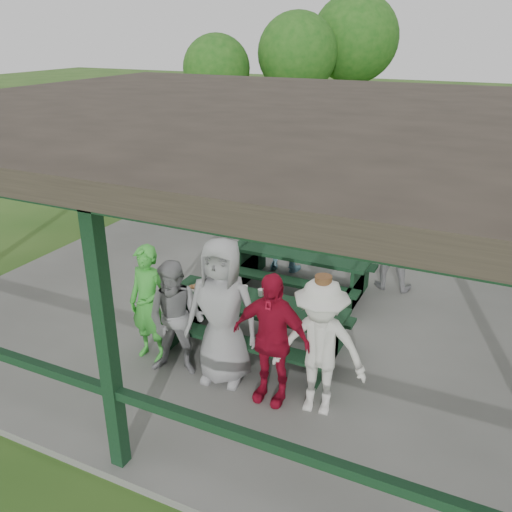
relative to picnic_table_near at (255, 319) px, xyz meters
The scene contains 19 objects.
ground 1.37m from the picnic_table_near, 105.34° to the left, with size 90.00×90.00×0.00m, color #295119.
concrete_slab 1.35m from the picnic_table_near, 105.34° to the left, with size 10.00×8.00×0.10m, color slate.
pavilion_structure 2.88m from the picnic_table_near, 105.34° to the left, with size 10.60×8.60×3.24m.
picnic_table_near is the anchor object (origin of this frame).
picnic_table_far 2.00m from the picnic_table_near, 92.42° to the left, with size 2.37×1.39×0.75m.
table_setting 0.37m from the picnic_table_near, behind, with size 2.19×0.45×0.10m.
contestant_green 1.49m from the picnic_table_near, 145.92° to the right, with size 0.60×0.40×1.66m, color green.
contestant_grey_left 1.20m from the picnic_table_near, 125.07° to the right, with size 0.77×0.60×1.59m, color gray.
contestant_grey_mid 0.96m from the picnic_table_near, 94.59° to the right, with size 0.95×0.62×1.95m, color gray.
contestant_red 1.20m from the picnic_table_near, 54.81° to the right, with size 0.99×0.41×1.70m, color maroon.
contestant_white_fedora 1.58m from the picnic_table_near, 35.34° to the right, with size 1.17×0.75×1.77m.
spectator_lblue 2.85m from the picnic_table_near, 104.10° to the left, with size 1.48×0.47×1.60m, color #97D4EA.
spectator_blue 3.85m from the picnic_table_near, 117.51° to the left, with size 0.59×0.38×1.61m, color teal.
spectator_grey 3.13m from the picnic_table_near, 65.99° to the left, with size 0.83×0.65×1.71m, color #9C9C9F.
pickup_truck 9.85m from the picnic_table_near, 89.53° to the left, with size 2.22×4.81×1.34m, color silver.
farm_trailer 8.85m from the picnic_table_near, 115.20° to the left, with size 3.70×1.79×1.29m.
tree_far_left 16.85m from the picnic_table_near, 109.67° to the left, with size 3.21×3.21×5.01m.
tree_left 18.83m from the picnic_table_near, 102.36° to the left, with size 3.70×3.70×5.77m.
tree_edge_left 16.42m from the picnic_table_near, 120.99° to the left, with size 2.68×2.68×4.18m.
Camera 1 is at (3.21, -7.20, 4.35)m, focal length 38.00 mm.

